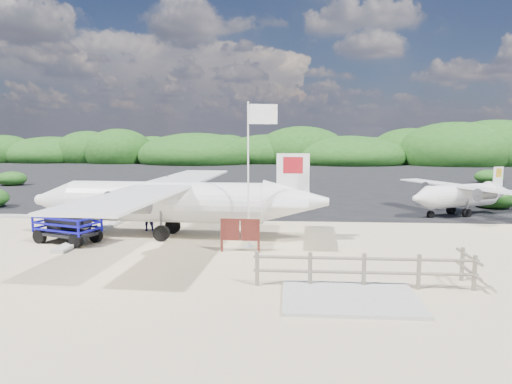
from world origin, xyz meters
TOP-DOWN VIEW (x-y plane):
  - ground at (0.00, 0.00)m, footprint 160.00×160.00m
  - asphalt_apron at (0.00, 30.00)m, footprint 90.00×50.00m
  - walkway_pad at (5.50, -6.00)m, footprint 3.50×2.50m
  - vegetation_band at (0.00, 55.00)m, footprint 124.00×8.00m
  - fence at (6.00, -5.00)m, footprint 6.40×2.00m
  - baggage_cart at (-4.92, -0.28)m, footprint 3.03×2.33m
  - flagpole at (2.35, -0.45)m, footprint 1.17×0.66m
  - signboard at (2.11, -1.25)m, footprint 1.55×0.19m
  - crew_a at (-1.55, 2.60)m, footprint 0.73×0.59m
  - crew_b at (-2.41, 2.31)m, footprint 0.78×0.64m
  - aircraft_large at (18.85, 24.15)m, footprint 15.82×15.82m
  - aircraft_small at (-9.37, 32.01)m, footprint 9.08×9.08m

SIDE VIEW (x-z plane):
  - ground at x=0.00m, z-range 0.00..0.00m
  - asphalt_apron at x=0.00m, z-range -0.02..0.02m
  - walkway_pad at x=5.50m, z-range -0.05..0.05m
  - vegetation_band at x=0.00m, z-range -2.20..2.20m
  - fence at x=6.00m, z-range -0.55..0.55m
  - baggage_cart at x=-4.92m, z-range -0.67..0.67m
  - flagpole at x=2.35m, z-range -2.76..2.76m
  - signboard at x=2.11m, z-range -0.64..0.64m
  - aircraft_large at x=18.85m, z-range -2.26..2.26m
  - aircraft_small at x=-9.37m, z-range -1.22..1.22m
  - crew_b at x=-2.41m, z-range 0.00..1.47m
  - crew_a at x=-1.55m, z-range 0.00..1.74m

